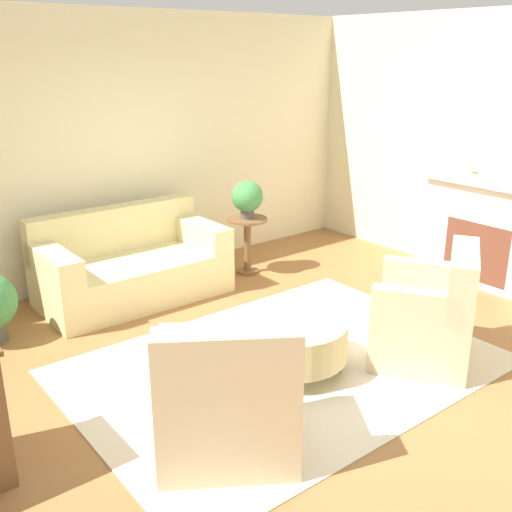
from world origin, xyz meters
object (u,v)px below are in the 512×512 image
at_px(potted_plant_on_side_table, 247,197).
at_px(couch, 131,267).
at_px(side_table, 247,237).
at_px(ottoman_table, 292,338).
at_px(vase_mantel_near, 463,166).
at_px(armchair_right, 429,317).
at_px(armchair_left, 227,403).

bearing_deg(potted_plant_on_side_table, couch, 172.29).
bearing_deg(side_table, ottoman_table, -118.39).
xyz_separation_m(couch, side_table, (1.35, -0.18, 0.10)).
relative_size(side_table, potted_plant_on_side_table, 1.53).
bearing_deg(vase_mantel_near, side_table, 140.51).
xyz_separation_m(armchair_right, vase_mantel_near, (1.84, 1.04, 0.85)).
xyz_separation_m(ottoman_table, side_table, (1.06, 1.96, 0.15)).
bearing_deg(side_table, armchair_right, -91.72).
distance_m(armchair_left, ottoman_table, 1.14).
relative_size(ottoman_table, side_table, 1.34).
xyz_separation_m(couch, armchair_left, (-0.71, -2.68, 0.05)).
distance_m(vase_mantel_near, potted_plant_on_side_table, 2.32).
height_order(side_table, potted_plant_on_side_table, potted_plant_on_side_table).
bearing_deg(side_table, potted_plant_on_side_table, -135.00).
relative_size(armchair_right, side_table, 1.71).
bearing_deg(potted_plant_on_side_table, ottoman_table, -118.39).
relative_size(armchair_right, ottoman_table, 1.28).
bearing_deg(ottoman_table, couch, 97.74).
xyz_separation_m(couch, potted_plant_on_side_table, (1.35, -0.18, 0.56)).
bearing_deg(vase_mantel_near, armchair_right, -150.62).
bearing_deg(armchair_right, couch, 115.43).
relative_size(couch, ottoman_table, 2.13).
distance_m(armchair_left, vase_mantel_near, 4.06).
bearing_deg(armchair_right, side_table, 88.28).
bearing_deg(couch, potted_plant_on_side_table, -7.71).
xyz_separation_m(side_table, vase_mantel_near, (1.77, -1.46, 0.80)).
xyz_separation_m(armchair_left, armchair_right, (1.99, 0.00, 0.00)).
xyz_separation_m(ottoman_table, vase_mantel_near, (2.82, 0.50, 0.95)).
bearing_deg(armchair_right, ottoman_table, 151.31).
relative_size(armchair_left, potted_plant_on_side_table, 2.62).
height_order(couch, potted_plant_on_side_table, potted_plant_on_side_table).
distance_m(couch, armchair_left, 2.77).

